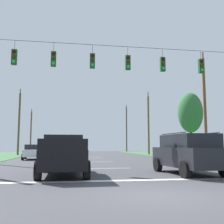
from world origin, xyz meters
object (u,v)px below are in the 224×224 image
Objects in this scene: utility_pole_mid_right at (205,107)px; utility_pole_distant_right at (19,123)px; pickup_truck at (63,155)px; tree_roadside_right at (190,113)px; utility_pole_far_right at (148,123)px; distant_car_crossing_white at (34,152)px; utility_pole_near_left at (127,128)px; suv_black at (188,153)px; utility_pole_distant_left at (31,131)px; overhead_signal_span at (113,92)px.

utility_pole_mid_right is 27.36m from utility_pole_distant_right.
tree_roadside_right reaches higher than pickup_truck.
utility_pole_mid_right is 17.66m from utility_pole_far_right.
utility_pole_distant_right reaches higher than pickup_truck.
utility_pole_far_right is 1.25× the size of tree_roadside_right.
utility_pole_mid_right is 8.10m from tree_roadside_right.
distant_car_crossing_white is (-3.31, 15.47, -0.18)m from pickup_truck.
utility_pole_mid_right is 0.99× the size of utility_pole_near_left.
utility_pole_distant_left is (-13.99, 46.83, 3.39)m from suv_black.
utility_pole_near_left is at bearing 3.60° from utility_pole_distant_left.
overhead_signal_span is at bearing -128.80° from tree_roadside_right.
utility_pole_mid_right is at bearing -105.33° from tree_roadside_right.
utility_pole_far_right is 1.10× the size of utility_pole_distant_left.
utility_pole_far_right is at bearing 65.68° from pickup_truck.
overhead_signal_span reaches higher than pickup_truck.
pickup_truck is at bearing -77.94° from distant_car_crossing_white.
utility_pole_near_left is at bearing 90.02° from utility_pole_mid_right.
overhead_signal_span is 27.35m from utility_pole_far_right.
utility_pole_distant_left is at bearing 139.45° from utility_pole_far_right.
utility_pole_distant_left is at bearing 130.20° from tree_roadside_right.
utility_pole_far_right is (16.22, 13.11, 4.19)m from distant_car_crossing_white.
utility_pole_far_right reaches higher than distant_car_crossing_white.
overhead_signal_span is at bearing -103.16° from utility_pole_near_left.
utility_pole_distant_right is at bearing 104.03° from pickup_truck.
suv_black is 0.46× the size of utility_pole_mid_right.
utility_pole_near_left is at bearing 62.59° from distant_car_crossing_white.
tree_roadside_right is at bearing 51.20° from overhead_signal_span.
utility_pole_distant_right is 17.36m from utility_pole_distant_left.
overhead_signal_span is at bearing -68.48° from utility_pole_distant_right.
utility_pole_near_left is (10.41, 44.49, 0.58)m from overhead_signal_span.
utility_pole_distant_left reaches higher than tree_roadside_right.
suv_black is at bearing -102.96° from utility_pole_far_right.
utility_pole_far_right is at bearing 77.04° from suv_black.
utility_pole_distant_left is at bearing 98.25° from distant_car_crossing_white.
utility_pole_mid_right is 36.68m from utility_pole_near_left.
utility_pole_mid_right is 1.32× the size of tree_roadside_right.
utility_pole_distant_right reaches higher than utility_pole_distant_left.
utility_pole_mid_right is at bearing -59.12° from utility_pole_distant_left.
tree_roadside_right is at bearing -49.80° from utility_pole_distant_left.
utility_pole_mid_right reaches higher than distant_car_crossing_white.
pickup_truck is 1.11× the size of suv_black.
utility_pole_far_right reaches higher than tree_roadside_right.
utility_pole_near_left is (7.14, 48.16, 4.35)m from suv_black.
utility_pole_distant_right is at bearing 155.84° from tree_roadside_right.
utility_pole_mid_right reaches higher than pickup_truck.
overhead_signal_span is 1.75× the size of utility_pole_near_left.
pickup_truck is at bearing -133.45° from overhead_signal_span.
tree_roadside_right is (12.56, 15.62, 0.73)m from overhead_signal_span.
utility_pole_far_right reaches higher than overhead_signal_span.
utility_pole_distant_right is 1.09× the size of utility_pole_distant_left.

